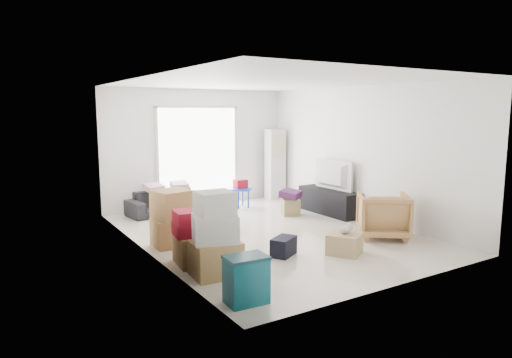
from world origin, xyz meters
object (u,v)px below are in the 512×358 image
at_px(ac_tower, 275,164).
at_px(kids_table, 240,188).
at_px(tv_console, 329,201).
at_px(sofa, 167,198).
at_px(television, 330,186).
at_px(ottoman, 290,207).
at_px(storage_bins, 246,279).
at_px(armchair, 383,213).
at_px(wood_crate, 345,244).

bearing_deg(ac_tower, kids_table, -159.69).
xyz_separation_m(tv_console, sofa, (-2.96, 1.87, 0.07)).
xyz_separation_m(tv_console, television, (0.00, 0.00, 0.33)).
bearing_deg(sofa, ottoman, -42.78).
height_order(tv_console, storage_bins, storage_bins).
height_order(television, kids_table, television).
relative_size(ac_tower, sofa, 1.01).
relative_size(television, storage_bins, 1.96).
distance_m(television, armchair, 2.00).
bearing_deg(television, ac_tower, -0.17).
bearing_deg(wood_crate, television, 54.10).
relative_size(television, kids_table, 1.69).
relative_size(tv_console, armchair, 1.83).
xyz_separation_m(television, wood_crate, (-1.66, -2.30, -0.44)).
xyz_separation_m(armchair, storage_bins, (-3.45, -1.14, -0.15)).
height_order(tv_console, armchair, armchair).
height_order(storage_bins, wood_crate, storage_bins).
xyz_separation_m(tv_console, armchair, (-0.45, -1.94, 0.17)).
distance_m(sofa, ottoman, 2.67).
relative_size(armchair, kids_table, 1.32).
distance_m(tv_console, ottoman, 0.87).
xyz_separation_m(storage_bins, kids_table, (2.57, 4.63, 0.18)).
height_order(armchair, storage_bins, armchair).
bearing_deg(ac_tower, sofa, -177.05).
bearing_deg(tv_console, armchair, -103.04).
xyz_separation_m(sofa, armchair, (2.51, -3.81, 0.09)).
bearing_deg(television, sofa, 56.23).
height_order(ottoman, wood_crate, ottoman).
distance_m(tv_console, television, 0.33).
xyz_separation_m(armchair, ottoman, (-0.35, 2.26, -0.25)).
height_order(sofa, storage_bins, sofa).
bearing_deg(sofa, television, -39.27).
distance_m(armchair, wood_crate, 1.29).
xyz_separation_m(tv_console, kids_table, (-1.33, 1.54, 0.20)).
relative_size(sofa, wood_crate, 3.59).
relative_size(storage_bins, kids_table, 0.86).
xyz_separation_m(ac_tower, wood_crate, (-1.61, -4.31, -0.71)).
bearing_deg(ottoman, wood_crate, -108.20).
distance_m(tv_console, armchair, 2.00).
bearing_deg(kids_table, sofa, 168.88).
bearing_deg(ottoman, ac_tower, 66.11).
bearing_deg(armchair, ac_tower, -57.97).
xyz_separation_m(television, ottoman, (-0.80, 0.31, -0.42)).
bearing_deg(kids_table, television, -49.35).
distance_m(television, storage_bins, 4.98).
distance_m(tv_console, wood_crate, 2.84).
relative_size(ac_tower, storage_bins, 3.12).
distance_m(storage_bins, ottoman, 4.60).
xyz_separation_m(storage_bins, wood_crate, (2.24, 0.79, -0.12)).
bearing_deg(kids_table, ottoman, -67.02).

